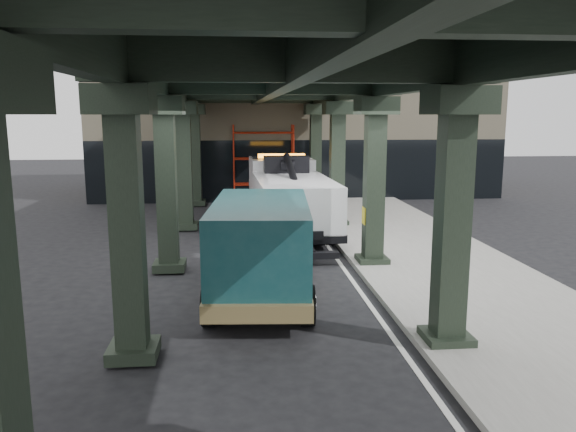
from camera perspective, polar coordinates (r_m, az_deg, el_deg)
ground at (r=14.82m, az=0.51°, el=-7.41°), size 90.00×90.00×0.00m
sidewalk at (r=17.68m, az=14.52°, el=-4.56°), size 5.00×40.00×0.15m
lane_stripe at (r=16.96m, az=5.55°, el=-5.15°), size 0.12×38.00×0.01m
viaduct at (r=16.11m, az=-1.67°, el=13.68°), size 7.40×32.00×6.40m
building at (r=34.22m, az=0.37°, el=9.43°), size 22.00×10.00×8.00m
scaffolding at (r=28.82m, az=-2.53°, el=5.50°), size 3.08×0.88×4.00m
tow_truck at (r=21.92m, az=-0.05°, el=2.34°), size 3.01×9.33×3.03m
towed_van at (r=13.85m, az=-2.73°, el=-3.01°), size 2.85×6.24×2.46m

